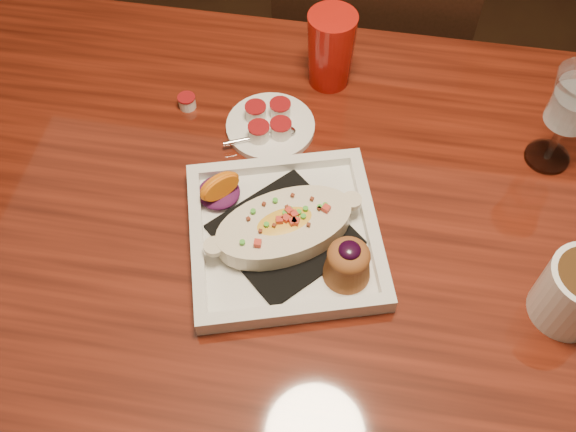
% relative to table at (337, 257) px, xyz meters
% --- Properties ---
extents(floor, '(7.00, 7.00, 0.00)m').
position_rel_table_xyz_m(floor, '(0.00, 0.00, -0.65)').
color(floor, black).
rests_on(floor, ground).
extents(table, '(1.50, 0.90, 0.75)m').
position_rel_table_xyz_m(table, '(0.00, 0.00, 0.00)').
color(table, maroon).
rests_on(table, floor).
extents(chair_far, '(0.42, 0.42, 0.93)m').
position_rel_table_xyz_m(chair_far, '(-0.00, 0.63, -0.15)').
color(chair_far, black).
rests_on(chair_far, floor).
extents(plate, '(0.34, 0.34, 0.08)m').
position_rel_table_xyz_m(plate, '(-0.07, -0.05, 0.12)').
color(plate, white).
rests_on(plate, table).
extents(goblet, '(0.09, 0.09, 0.18)m').
position_rel_table_xyz_m(goblet, '(0.31, 0.18, 0.22)').
color(goblet, silver).
rests_on(goblet, table).
extents(saucer, '(0.15, 0.15, 0.10)m').
position_rel_table_xyz_m(saucer, '(-0.14, 0.17, 0.11)').
color(saucer, white).
rests_on(saucer, table).
extents(creamer_loose, '(0.03, 0.03, 0.02)m').
position_rel_table_xyz_m(creamer_loose, '(-0.29, 0.20, 0.11)').
color(creamer_loose, white).
rests_on(creamer_loose, table).
extents(red_tumbler, '(0.08, 0.08, 0.14)m').
position_rel_table_xyz_m(red_tumbler, '(-0.06, 0.30, 0.17)').
color(red_tumbler, red).
rests_on(red_tumbler, table).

